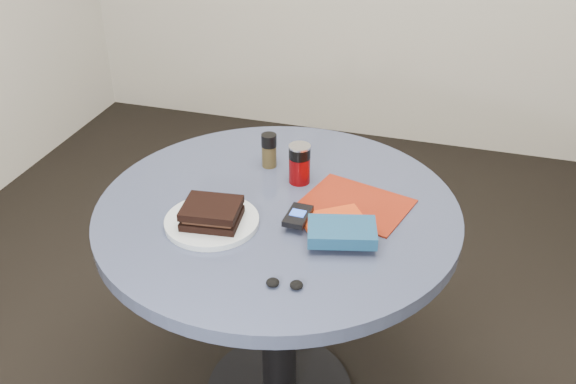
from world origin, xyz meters
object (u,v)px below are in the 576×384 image
(sandwich, at_px, (212,213))
(red_book, at_px, (334,221))
(magazine, at_px, (356,204))
(headphones, at_px, (285,284))
(novel, at_px, (342,232))
(pepper_grinder, at_px, (269,150))
(table, at_px, (278,253))
(plate, at_px, (212,221))
(mp3_player, at_px, (298,216))
(soda_can, at_px, (300,164))

(sandwich, xyz_separation_m, red_book, (0.30, 0.10, -0.03))
(sandwich, xyz_separation_m, magazine, (0.34, 0.21, -0.04))
(red_book, bearing_deg, headphones, -135.16)
(novel, bearing_deg, magazine, 75.83)
(pepper_grinder, bearing_deg, table, -66.32)
(red_book, bearing_deg, novel, -98.12)
(sandwich, bearing_deg, plate, 122.37)
(pepper_grinder, bearing_deg, novel, -47.79)
(mp3_player, bearing_deg, pepper_grinder, 121.36)
(table, distance_m, magazine, 0.27)
(plate, bearing_deg, sandwich, -57.63)
(plate, xyz_separation_m, red_book, (0.31, 0.09, 0.00))
(novel, bearing_deg, table, 135.58)
(novel, bearing_deg, pepper_grinder, 117.99)
(soda_can, xyz_separation_m, headphones, (0.09, -0.46, -0.05))
(sandwich, distance_m, soda_can, 0.32)
(sandwich, bearing_deg, mp3_player, 19.00)
(table, height_order, novel, novel)
(soda_can, distance_m, pepper_grinder, 0.13)
(sandwich, height_order, pepper_grinder, pepper_grinder)
(novel, bearing_deg, red_book, 102.25)
(sandwich, height_order, novel, sandwich)
(table, height_order, plate, plate)
(magazine, bearing_deg, sandwich, -132.70)
(sandwich, xyz_separation_m, novel, (0.34, 0.02, -0.01))
(table, relative_size, mp3_player, 9.83)
(table, distance_m, soda_can, 0.27)
(pepper_grinder, distance_m, headphones, 0.57)
(table, xyz_separation_m, pepper_grinder, (-0.09, 0.21, 0.22))
(magazine, bearing_deg, pepper_grinder, 170.33)
(magazine, relative_size, headphones, 3.12)
(red_book, height_order, headphones, red_book)
(sandwich, relative_size, novel, 0.93)
(pepper_grinder, bearing_deg, headphones, -68.51)
(soda_can, xyz_separation_m, pepper_grinder, (-0.11, 0.06, -0.01))
(magazine, bearing_deg, soda_can, 173.29)
(mp3_player, distance_m, headphones, 0.26)
(mp3_player, bearing_deg, table, 138.22)
(plate, relative_size, pepper_grinder, 2.35)
(red_book, xyz_separation_m, novel, (0.04, -0.07, 0.02))
(mp3_player, bearing_deg, plate, -163.77)
(magazine, relative_size, red_book, 1.73)
(sandwich, bearing_deg, magazine, 31.87)
(novel, xyz_separation_m, mp3_player, (-0.13, 0.05, -0.01))
(headphones, bearing_deg, novel, 66.33)
(plate, xyz_separation_m, headphones, (0.26, -0.19, 0.00))
(pepper_grinder, xyz_separation_m, magazine, (0.30, -0.14, -0.05))
(table, relative_size, sandwich, 6.33)
(soda_can, bearing_deg, red_book, -52.13)
(table, height_order, soda_can, soda_can)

